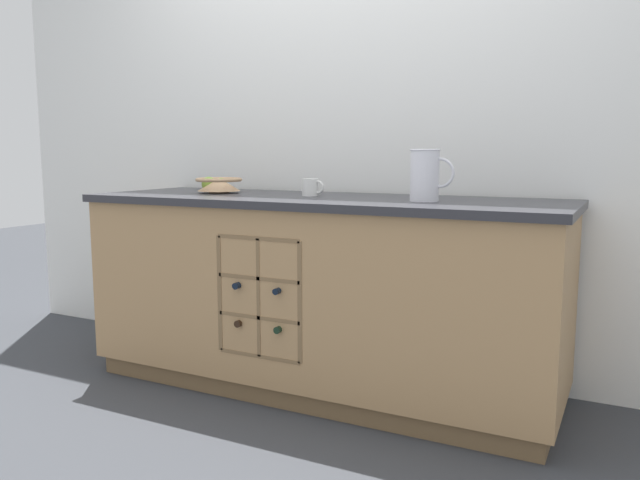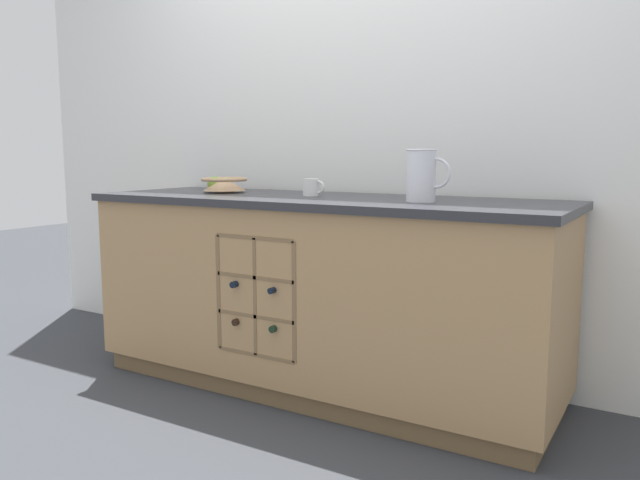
% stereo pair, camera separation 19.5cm
% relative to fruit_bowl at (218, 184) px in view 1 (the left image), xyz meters
% --- Properties ---
extents(ground_plane, '(14.00, 14.00, 0.00)m').
position_rel_fruit_bowl_xyz_m(ground_plane, '(0.59, -0.04, -0.94)').
color(ground_plane, '#383A3F').
extents(back_wall, '(4.55, 0.06, 2.55)m').
position_rel_fruit_bowl_xyz_m(back_wall, '(0.59, 0.38, 0.34)').
color(back_wall, white).
rests_on(back_wall, ground_plane).
extents(kitchen_island, '(2.19, 0.73, 0.89)m').
position_rel_fruit_bowl_xyz_m(kitchen_island, '(0.58, -0.04, -0.49)').
color(kitchen_island, brown).
rests_on(kitchen_island, ground_plane).
extents(fruit_bowl, '(0.23, 0.23, 0.08)m').
position_rel_fruit_bowl_xyz_m(fruit_bowl, '(0.00, 0.00, 0.00)').
color(fruit_bowl, tan).
rests_on(fruit_bowl, kitchen_island).
extents(white_pitcher, '(0.19, 0.12, 0.21)m').
position_rel_fruit_bowl_xyz_m(white_pitcher, '(1.09, -0.07, 0.06)').
color(white_pitcher, white).
rests_on(white_pitcher, kitchen_island).
extents(ceramic_mug, '(0.11, 0.07, 0.08)m').
position_rel_fruit_bowl_xyz_m(ceramic_mug, '(0.52, 0.01, -0.01)').
color(ceramic_mug, white).
rests_on(ceramic_mug, kitchen_island).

